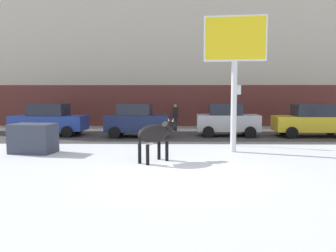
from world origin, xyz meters
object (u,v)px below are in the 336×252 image
object	(u,v)px
billboard	(235,47)
car_yellow_sedan	(312,121)
car_navy_hatchback	(137,120)
car_blue_sedan	(49,120)
car_silver_hatchback	(227,120)
street_sign	(236,110)
dumpster	(33,138)
cow_black	(155,134)
pedestrian_near_billboard	(175,117)

from	to	relation	value
billboard	car_yellow_sedan	xyz separation A→B (m)	(5.29, 5.13, -3.41)
car_navy_hatchback	car_blue_sedan	bearing A→B (deg)	173.60
car_silver_hatchback	street_sign	xyz separation A→B (m)	(-0.15, -3.56, 0.74)
car_blue_sedan	dumpster	world-z (taller)	car_blue_sedan
car_blue_sedan	car_navy_hatchback	bearing A→B (deg)	-6.40
car_blue_sedan	car_silver_hatchback	bearing A→B (deg)	-0.40
cow_black	car_silver_hatchback	xyz separation A→B (m)	(3.70, 7.53, -0.07)
cow_black	car_blue_sedan	distance (m)	10.06
billboard	car_navy_hatchback	size ratio (longest dim) A/B	1.56
car_blue_sedan	dumpster	bearing A→B (deg)	-75.64
pedestrian_near_billboard	car_yellow_sedan	bearing A→B (deg)	-20.33
car_blue_sedan	street_sign	bearing A→B (deg)	-19.74
pedestrian_near_billboard	car_silver_hatchback	bearing A→B (deg)	-41.48
pedestrian_near_billboard	billboard	bearing A→B (deg)	-73.20
pedestrian_near_billboard	car_navy_hatchback	bearing A→B (deg)	-124.45
cow_black	pedestrian_near_billboard	size ratio (longest dim) A/B	0.99
car_silver_hatchback	dumpster	size ratio (longest dim) A/B	2.10
car_navy_hatchback	dumpster	bearing A→B (deg)	-124.90
billboard	car_blue_sedan	bearing A→B (deg)	150.81
car_silver_hatchback	billboard	bearing A→B (deg)	-95.89
dumpster	pedestrian_near_billboard	bearing A→B (deg)	55.27
car_blue_sedan	car_silver_hatchback	distance (m)	10.28
cow_black	billboard	size ratio (longest dim) A/B	0.31
car_silver_hatchback	car_yellow_sedan	world-z (taller)	car_silver_hatchback
street_sign	cow_black	bearing A→B (deg)	-131.79
car_blue_sedan	car_yellow_sedan	bearing A→B (deg)	-1.17
car_navy_hatchback	car_silver_hatchback	xyz separation A→B (m)	(5.11, 0.51, 0.00)
car_navy_hatchback	dumpster	distance (m)	6.43
car_blue_sedan	car_silver_hatchback	world-z (taller)	car_silver_hatchback
street_sign	pedestrian_near_billboard	bearing A→B (deg)	114.46
pedestrian_near_billboard	street_sign	bearing A→B (deg)	-65.54
car_yellow_sedan	pedestrian_near_billboard	bearing A→B (deg)	159.67
car_blue_sedan	street_sign	xyz separation A→B (m)	(10.13, -3.64, 0.76)
car_navy_hatchback	street_sign	bearing A→B (deg)	-31.65
pedestrian_near_billboard	dumpster	xyz separation A→B (m)	(-5.82, -8.39, -0.28)
car_blue_sedan	street_sign	world-z (taller)	street_sign
pedestrian_near_billboard	street_sign	xyz separation A→B (m)	(2.81, -6.18, 0.79)
dumpster	street_sign	size ratio (longest dim) A/B	0.60
car_silver_hatchback	car_navy_hatchback	bearing A→B (deg)	-174.32
billboard	street_sign	size ratio (longest dim) A/B	1.97
billboard	pedestrian_near_billboard	distance (m)	9.02
car_blue_sedan	car_yellow_sedan	distance (m)	15.02
cow_black	pedestrian_near_billboard	world-z (taller)	pedestrian_near_billboard
billboard	car_navy_hatchback	bearing A→B (deg)	133.18
cow_black	billboard	xyz separation A→B (m)	(3.14, 2.17, 3.32)
car_silver_hatchback	street_sign	size ratio (longest dim) A/B	1.27
car_yellow_sedan	car_navy_hatchback	bearing A→B (deg)	-178.41
cow_black	car_blue_sedan	size ratio (longest dim) A/B	0.40
car_navy_hatchback	dumpster	size ratio (longest dim) A/B	2.10
car_navy_hatchback	pedestrian_near_billboard	size ratio (longest dim) A/B	2.06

